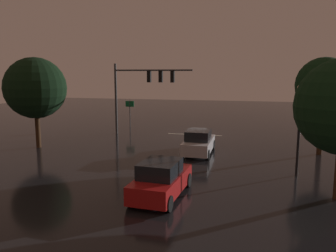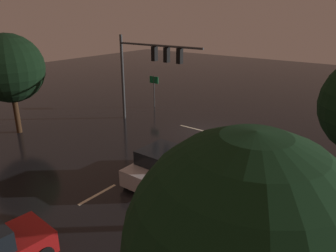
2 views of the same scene
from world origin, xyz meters
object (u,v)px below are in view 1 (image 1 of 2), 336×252
object	(u,v)px
street_lamp_left_kerb	(300,112)
tree_left_far	(324,85)
car_approaching	(199,143)
car_distant	(161,180)
tree_right_near	(35,88)
route_sign	(130,108)
traffic_signal_assembly	(143,84)

from	to	relation	value
street_lamp_left_kerb	tree_left_far	distance (m)	6.13
car_approaching	car_distant	distance (m)	8.60
tree_right_near	car_distant	bearing A→B (deg)	146.46
car_distant	route_sign	size ratio (longest dim) A/B	1.59
traffic_signal_assembly	car_approaching	size ratio (longest dim) A/B	1.65
car_distant	tree_left_far	xyz separation A→B (m)	(-8.66, -10.40, 3.98)
traffic_signal_assembly	car_distant	world-z (taller)	traffic_signal_assembly
car_approaching	tree_left_far	bearing A→B (deg)	-167.60
tree_left_far	tree_right_near	bearing A→B (deg)	7.37
car_approaching	street_lamp_left_kerb	distance (m)	7.61
traffic_signal_assembly	car_distant	distance (m)	16.13
car_distant	tree_right_near	world-z (taller)	tree_right_near
car_approaching	route_sign	xyz separation A→B (m)	(8.68, -9.92, 1.22)
traffic_signal_assembly	street_lamp_left_kerb	distance (m)	15.55
tree_right_near	tree_left_far	size ratio (longest dim) A/B	1.01
traffic_signal_assembly	street_lamp_left_kerb	size ratio (longest dim) A/B	1.44
traffic_signal_assembly	route_sign	xyz separation A→B (m)	(2.70, -3.85, -2.62)
car_approaching	street_lamp_left_kerb	xyz separation A→B (m)	(-6.01, 3.78, 2.72)
route_sign	tree_right_near	size ratio (longest dim) A/B	0.41
tree_right_near	tree_left_far	world-z (taller)	tree_right_near
street_lamp_left_kerb	tree_left_far	size ratio (longest dim) A/B	0.75
route_sign	street_lamp_left_kerb	bearing A→B (deg)	137.01
car_distant	street_lamp_left_kerb	xyz separation A→B (m)	(-6.46, -4.81, 2.72)
route_sign	tree_left_far	size ratio (longest dim) A/B	0.42
car_distant	tree_right_near	size ratio (longest dim) A/B	0.66
car_approaching	tree_right_near	xyz separation A→B (m)	(12.16, 0.83, 3.70)
traffic_signal_assembly	tree_left_far	bearing A→B (deg)	163.29
traffic_signal_assembly	street_lamp_left_kerb	bearing A→B (deg)	140.61
route_sign	car_distant	bearing A→B (deg)	113.98
traffic_signal_assembly	tree_right_near	world-z (taller)	tree_right_near
car_approaching	route_sign	size ratio (longest dim) A/B	1.56
car_approaching	tree_right_near	distance (m)	12.73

